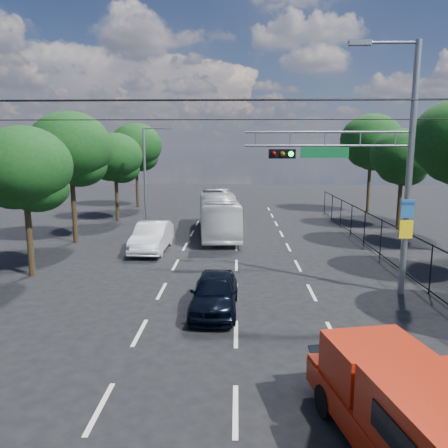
{
  "coord_description": "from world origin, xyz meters",
  "views": [
    {
      "loc": [
        0.01,
        -8.71,
        5.67
      ],
      "look_at": [
        -0.48,
        7.71,
        2.8
      ],
      "focal_mm": 35.0,
      "sensor_mm": 36.0,
      "label": 1
    }
  ],
  "objects_px": {
    "white_bus": "(218,213)",
    "white_van": "(152,237)",
    "signal_mast": "(378,159)",
    "red_pickup": "(408,413)",
    "navy_hatchback": "(214,293)"
  },
  "relations": [
    {
      "from": "signal_mast",
      "to": "white_van",
      "type": "height_order",
      "value": "signal_mast"
    },
    {
      "from": "signal_mast",
      "to": "white_bus",
      "type": "distance_m",
      "value": 14.16
    },
    {
      "from": "signal_mast",
      "to": "white_bus",
      "type": "xyz_separation_m",
      "value": [
        -6.52,
        11.95,
        -3.87
      ]
    },
    {
      "from": "white_van",
      "to": "signal_mast",
      "type": "bearing_deg",
      "value": -33.69
    },
    {
      "from": "signal_mast",
      "to": "red_pickup",
      "type": "distance_m",
      "value": 10.68
    },
    {
      "from": "white_bus",
      "to": "white_van",
      "type": "height_order",
      "value": "white_bus"
    },
    {
      "from": "signal_mast",
      "to": "white_bus",
      "type": "relative_size",
      "value": 0.97
    },
    {
      "from": "white_van",
      "to": "red_pickup",
      "type": "bearing_deg",
      "value": -63.65
    },
    {
      "from": "navy_hatchback",
      "to": "white_bus",
      "type": "height_order",
      "value": "white_bus"
    },
    {
      "from": "white_bus",
      "to": "white_van",
      "type": "bearing_deg",
      "value": -130.0
    },
    {
      "from": "white_bus",
      "to": "white_van",
      "type": "xyz_separation_m",
      "value": [
        -3.47,
        -5.01,
        -0.58
      ]
    },
    {
      "from": "red_pickup",
      "to": "navy_hatchback",
      "type": "distance_m",
      "value": 8.39
    },
    {
      "from": "red_pickup",
      "to": "white_van",
      "type": "height_order",
      "value": "red_pickup"
    },
    {
      "from": "signal_mast",
      "to": "white_bus",
      "type": "bearing_deg",
      "value": 118.63
    },
    {
      "from": "red_pickup",
      "to": "white_van",
      "type": "relative_size",
      "value": 1.13
    }
  ]
}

